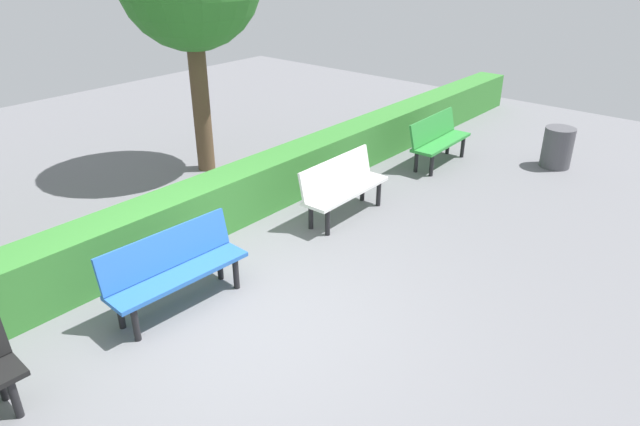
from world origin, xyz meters
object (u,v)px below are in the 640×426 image
(bench_green, at_px, (438,138))
(trash_bin, at_px, (557,147))
(bench_white, at_px, (342,185))
(bench_blue, at_px, (174,267))

(bench_green, distance_m, trash_bin, 2.10)
(bench_white, relative_size, bench_blue, 0.95)
(trash_bin, bearing_deg, bench_green, -53.97)
(bench_green, relative_size, bench_blue, 0.93)
(bench_blue, distance_m, trash_bin, 7.15)
(bench_green, height_order, bench_white, same)
(bench_white, bearing_deg, trash_bin, 156.62)
(bench_green, distance_m, bench_blue, 5.71)
(bench_white, height_order, trash_bin, bench_white)
(bench_green, xyz_separation_m, bench_white, (2.77, 0.02, 0.00))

